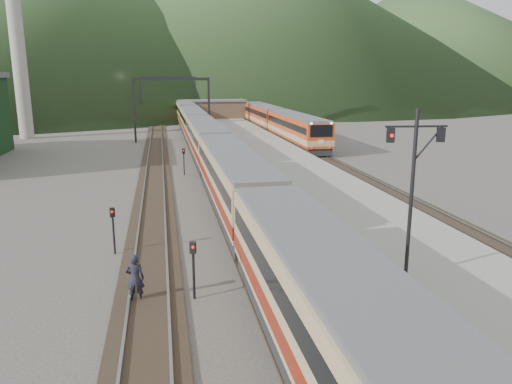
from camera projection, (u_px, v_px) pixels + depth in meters
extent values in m
cube|color=black|center=(206.00, 160.00, 49.74)|extent=(2.60, 200.00, 0.12)
cube|color=slate|center=(199.00, 159.00, 49.59)|extent=(0.10, 200.00, 0.14)
cube|color=slate|center=(213.00, 158.00, 49.85)|extent=(0.10, 200.00, 0.14)
cube|color=black|center=(155.00, 161.00, 48.83)|extent=(2.60, 200.00, 0.12)
cube|color=slate|center=(148.00, 160.00, 48.68)|extent=(0.10, 200.00, 0.14)
cube|color=slate|center=(163.00, 160.00, 48.94)|extent=(0.10, 200.00, 0.14)
cube|color=black|center=(317.00, 156.00, 51.82)|extent=(2.60, 200.00, 0.12)
cube|color=slate|center=(310.00, 155.00, 51.67)|extent=(0.10, 200.00, 0.14)
cube|color=slate|center=(323.00, 155.00, 51.93)|extent=(0.10, 200.00, 0.14)
cube|color=gray|center=(265.00, 157.00, 48.74)|extent=(8.00, 100.00, 1.00)
cube|color=black|center=(134.00, 110.00, 61.82)|extent=(0.25, 0.25, 8.00)
cube|color=black|center=(209.00, 109.00, 63.51)|extent=(0.25, 0.25, 8.00)
cube|color=black|center=(171.00, 79.00, 61.79)|extent=(9.30, 0.22, 0.35)
cube|color=black|center=(141.00, 100.00, 85.73)|extent=(0.25, 0.25, 8.00)
cube|color=black|center=(195.00, 100.00, 87.41)|extent=(0.25, 0.25, 8.00)
cube|color=black|center=(168.00, 78.00, 85.70)|extent=(9.30, 0.22, 0.35)
cylinder|color=#9E998E|center=(15.00, 21.00, 63.37)|extent=(1.80, 1.80, 30.00)
cube|color=brown|center=(218.00, 110.00, 86.56)|extent=(9.00, 4.00, 2.80)
cube|color=slate|center=(218.00, 101.00, 86.20)|extent=(9.40, 4.40, 0.30)
cone|color=#354B26|center=(55.00, 13.00, 179.07)|extent=(180.00, 180.00, 60.00)
cone|color=#354B26|center=(232.00, 9.00, 228.28)|extent=(220.00, 220.00, 75.00)
cone|color=#354B26|center=(413.00, 37.00, 226.51)|extent=(160.00, 160.00, 50.00)
cube|color=tan|center=(345.00, 338.00, 12.41)|extent=(2.80, 18.84, 3.42)
cube|color=tan|center=(234.00, 180.00, 30.90)|extent=(2.80, 18.84, 3.42)
cube|color=tan|center=(206.00, 141.00, 49.39)|extent=(2.80, 18.84, 3.42)
cube|color=tan|center=(193.00, 123.00, 67.88)|extent=(2.80, 18.84, 3.42)
cube|color=tan|center=(186.00, 112.00, 86.37)|extent=(2.80, 18.84, 3.42)
cube|color=#C04219|center=(296.00, 129.00, 59.33)|extent=(2.84, 19.12, 3.47)
cube|color=#C04219|center=(263.00, 116.00, 78.10)|extent=(2.84, 19.12, 3.47)
cylinder|color=black|center=(411.00, 196.00, 17.80)|extent=(0.14, 0.14, 6.18)
cube|color=black|center=(417.00, 126.00, 17.23)|extent=(2.20, 0.30, 0.07)
cube|color=black|center=(391.00, 135.00, 17.23)|extent=(0.27, 0.21, 0.50)
cube|color=black|center=(441.00, 135.00, 17.37)|extent=(0.27, 0.21, 0.50)
cylinder|color=black|center=(194.00, 274.00, 18.78)|extent=(0.10, 0.10, 2.00)
cube|color=black|center=(193.00, 248.00, 18.54)|extent=(0.26, 0.23, 0.45)
cylinder|color=black|center=(184.00, 163.00, 42.17)|extent=(0.10, 0.10, 2.00)
cube|color=black|center=(184.00, 151.00, 41.93)|extent=(0.26, 0.22, 0.45)
cylinder|color=black|center=(114.00, 234.00, 23.54)|extent=(0.10, 0.10, 2.00)
cube|color=black|center=(112.00, 212.00, 23.30)|extent=(0.26, 0.22, 0.45)
imported|color=black|center=(135.00, 278.00, 18.53)|extent=(0.71, 0.49, 1.89)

